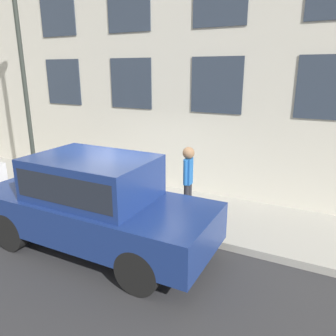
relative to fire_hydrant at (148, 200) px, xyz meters
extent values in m
plane|color=#2D2D30|center=(-0.41, 0.44, -0.58)|extent=(80.00, 80.00, 0.00)
cube|color=#9E9B93|center=(0.84, 0.44, -0.50)|extent=(2.49, 60.00, 0.16)
cube|color=beige|center=(2.24, 0.44, 4.48)|extent=(0.30, 40.00, 10.13)
cube|color=#2D3847|center=(2.07, -3.50, 2.59)|extent=(0.03, 1.38, 1.42)
cube|color=#2D3847|center=(2.07, -0.87, 2.59)|extent=(0.03, 1.38, 1.42)
cube|color=#2D3847|center=(2.07, 1.75, 2.59)|extent=(0.03, 1.38, 1.42)
cube|color=#2D3847|center=(2.07, 4.38, 2.59)|extent=(0.03, 1.38, 1.42)
cube|color=#2D3847|center=(2.07, 1.75, 4.69)|extent=(0.03, 1.38, 1.42)
cube|color=#2D3847|center=(2.07, 4.38, 4.69)|extent=(0.03, 1.38, 1.42)
cylinder|color=#2D7260|center=(0.00, 0.00, -0.40)|extent=(0.29, 0.29, 0.04)
cylinder|color=#2D7260|center=(0.00, 0.00, -0.07)|extent=(0.21, 0.21, 0.71)
sphere|color=#2C5D50|center=(0.00, 0.00, 0.29)|extent=(0.22, 0.22, 0.22)
cylinder|color=black|center=(0.00, 0.00, 0.36)|extent=(0.07, 0.07, 0.09)
cylinder|color=#2D7260|center=(0.00, -0.16, 0.02)|extent=(0.09, 0.10, 0.09)
cylinder|color=#2D7260|center=(0.00, 0.16, 0.02)|extent=(0.09, 0.10, 0.09)
cylinder|color=#232328|center=(0.34, -0.83, -0.01)|extent=(0.12, 0.12, 0.82)
cylinder|color=#232328|center=(0.51, -0.83, -0.01)|extent=(0.12, 0.12, 0.82)
cube|color=#1E59A5|center=(0.43, -0.83, 0.71)|extent=(0.22, 0.15, 0.62)
cylinder|color=#1E59A5|center=(0.27, -0.83, 0.73)|extent=(0.10, 0.10, 0.59)
cylinder|color=#1E59A5|center=(0.59, -0.83, 0.73)|extent=(0.10, 0.10, 0.59)
sphere|color=#8C6647|center=(0.43, -0.83, 1.16)|extent=(0.27, 0.27, 0.27)
cylinder|color=black|center=(-2.34, 1.86, -0.18)|extent=(0.24, 0.80, 0.80)
cylinder|color=black|center=(-0.71, 1.86, -0.18)|extent=(0.24, 0.80, 0.80)
cylinder|color=black|center=(-2.34, -1.18, -0.18)|extent=(0.24, 0.80, 0.80)
cylinder|color=black|center=(-0.71, -1.18, -0.18)|extent=(0.24, 0.80, 0.80)
cube|color=navy|center=(-1.53, 0.34, 0.19)|extent=(1.87, 4.90, 0.74)
cube|color=navy|center=(-1.53, 0.34, 0.97)|extent=(1.65, 2.35, 0.82)
cube|color=#1E232D|center=(-1.53, 0.34, 0.97)|extent=(1.66, 2.16, 0.52)
cylinder|color=#2D332D|center=(0.09, 3.85, -0.36)|extent=(0.26, 0.26, 0.12)
cylinder|color=#2D332D|center=(0.09, 3.85, 2.63)|extent=(0.12, 0.12, 6.10)
camera|label=1|loc=(-6.23, -3.71, 2.97)|focal=35.00mm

